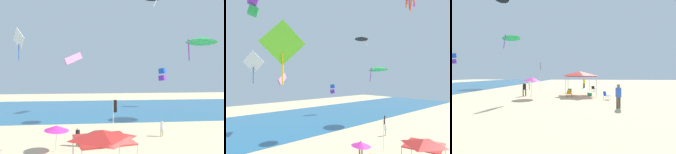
# 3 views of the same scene
# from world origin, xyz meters

# --- Properties ---
(ocean_strip) EXTENTS (120.00, 24.82, 0.02)m
(ocean_strip) POSITION_xyz_m (0.00, 29.34, 0.01)
(ocean_strip) COLOR #28668E
(ocean_strip) RESTS_ON ground
(canopy_tent) EXTENTS (4.07, 3.99, 2.97)m
(canopy_tent) POSITION_xyz_m (-1.48, 1.11, 2.62)
(canopy_tent) COLOR #B7B7BC
(canopy_tent) RESTS_ON ground
(beach_umbrella) EXTENTS (2.08, 2.07, 2.34)m
(beach_umbrella) POSITION_xyz_m (-5.00, 6.12, 2.02)
(beach_umbrella) COLOR silver
(beach_umbrella) RESTS_ON ground
(banner_flag) EXTENTS (0.36, 0.06, 4.36)m
(banner_flag) POSITION_xyz_m (-0.16, 6.59, 2.60)
(banner_flag) COLOR silver
(banner_flag) RESTS_ON ground
(person_by_tent) EXTENTS (0.40, 0.40, 1.68)m
(person_by_tent) POSITION_xyz_m (-3.31, 7.63, 0.99)
(person_by_tent) COLOR brown
(person_by_tent) RESTS_ON ground
(person_beachcomber) EXTENTS (0.38, 0.38, 1.61)m
(person_beachcomber) POSITION_xyz_m (5.27, 9.94, 0.95)
(person_beachcomber) COLOR #C6B28C
(person_beachcomber) RESTS_ON ground
(kite_parafoil_pink) EXTENTS (2.88, 2.63, 2.21)m
(kite_parafoil_pink) POSITION_xyz_m (-4.51, 24.95, 8.76)
(kite_parafoil_pink) COLOR pink
(kite_delta_green) EXTENTS (5.55, 5.56, 3.38)m
(kite_delta_green) POSITION_xyz_m (12.74, 16.65, 10.96)
(kite_delta_green) COLOR green
(kite_diamond_lime) EXTENTS (3.44, 1.28, 5.18)m
(kite_diamond_lime) POSITION_xyz_m (-13.30, 7.14, 11.53)
(kite_diamond_lime) COLOR #66D82D
(kite_box_blue) EXTENTS (1.60, 1.60, 2.40)m
(kite_box_blue) POSITION_xyz_m (11.69, 29.92, 6.18)
(kite_box_blue) COLOR blue
(kite_delta_black) EXTENTS (3.11, 3.09, 1.91)m
(kite_delta_black) POSITION_xyz_m (5.44, 14.94, 15.97)
(kite_delta_black) COLOR black
(kite_diamond_white) EXTENTS (2.07, 2.35, 4.38)m
(kite_diamond_white) POSITION_xyz_m (-11.43, 19.33, 10.89)
(kite_diamond_white) COLOR white
(kite_box_purple) EXTENTS (2.00, 1.82, 3.22)m
(kite_box_purple) POSITION_xyz_m (-9.99, 23.72, 20.13)
(kite_box_purple) COLOR purple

